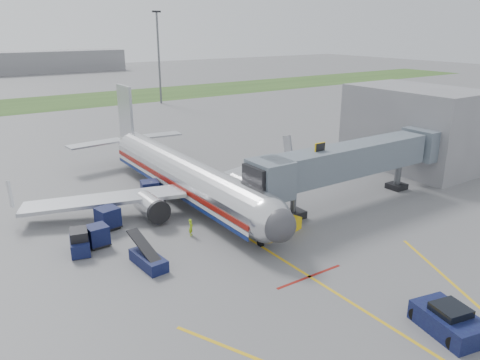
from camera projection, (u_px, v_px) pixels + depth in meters
ground at (275, 255)px, 36.94m from camera, size 400.00×400.00×0.00m
grass_strip at (34, 104)px, 107.76m from camera, size 300.00×25.00×0.01m
apron_markings at (344, 298)px, 31.12m from camera, size 21.52×50.00×0.01m
airliner at (184, 175)px, 48.11m from camera, size 32.10×35.67×10.25m
jet_bridge at (347, 161)px, 46.30m from camera, size 25.30×4.00×6.90m
terminal at (414, 127)px, 59.17m from camera, size 10.00×16.00×10.00m
light_mast_right at (159, 56)px, 105.85m from camera, size 2.00×0.44×20.40m
pushback_tug at (449, 321)px, 27.53m from camera, size 3.29×4.53×1.71m
baggage_tug at (80, 242)px, 37.18m from camera, size 2.03×3.03×1.94m
baggage_cart_a at (98, 236)px, 38.28m from camera, size 1.73×1.73×1.77m
baggage_cart_b at (108, 218)px, 41.54m from camera, size 2.14×2.14×1.96m
baggage_cart_c at (150, 190)px, 48.69m from camera, size 2.15×2.15×1.93m
belt_loader at (148, 259)px, 35.18m from camera, size 1.74×4.50×2.15m
ground_power_cart at (293, 224)px, 41.45m from camera, size 1.56×1.25×1.09m
ramp_worker at (191, 227)px, 40.18m from camera, size 0.65×0.66×1.53m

